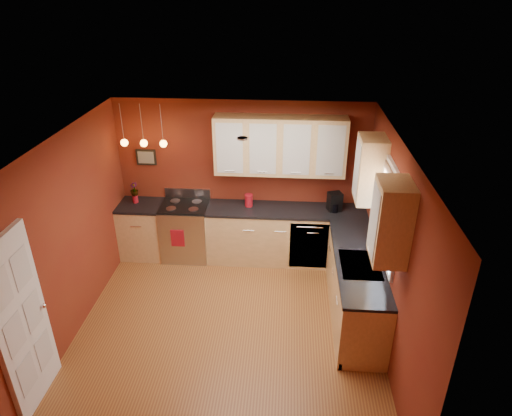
# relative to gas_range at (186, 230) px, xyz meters

# --- Properties ---
(floor) EXTENTS (4.20, 4.20, 0.00)m
(floor) POSITION_rel_gas_range_xyz_m (0.92, -1.80, -0.48)
(floor) COLOR #99612C
(floor) RESTS_ON ground
(ceiling) EXTENTS (4.00, 4.20, 0.02)m
(ceiling) POSITION_rel_gas_range_xyz_m (0.92, -1.80, 2.12)
(ceiling) COLOR beige
(ceiling) RESTS_ON wall_back
(wall_back) EXTENTS (4.00, 0.02, 2.60)m
(wall_back) POSITION_rel_gas_range_xyz_m (0.92, 0.30, 0.82)
(wall_back) COLOR maroon
(wall_back) RESTS_ON floor
(wall_front) EXTENTS (4.00, 0.02, 2.60)m
(wall_front) POSITION_rel_gas_range_xyz_m (0.92, -3.90, 0.82)
(wall_front) COLOR maroon
(wall_front) RESTS_ON floor
(wall_left) EXTENTS (0.02, 4.20, 2.60)m
(wall_left) POSITION_rel_gas_range_xyz_m (-1.08, -1.80, 0.82)
(wall_left) COLOR maroon
(wall_left) RESTS_ON floor
(wall_right) EXTENTS (0.02, 4.20, 2.60)m
(wall_right) POSITION_rel_gas_range_xyz_m (2.92, -1.80, 0.82)
(wall_right) COLOR maroon
(wall_right) RESTS_ON floor
(base_cabinets_back_left) EXTENTS (0.70, 0.60, 0.90)m
(base_cabinets_back_left) POSITION_rel_gas_range_xyz_m (-0.73, -0.00, -0.03)
(base_cabinets_back_left) COLOR #E3B57A
(base_cabinets_back_left) RESTS_ON floor
(base_cabinets_back_right) EXTENTS (2.54, 0.60, 0.90)m
(base_cabinets_back_right) POSITION_rel_gas_range_xyz_m (1.65, -0.00, -0.03)
(base_cabinets_back_right) COLOR #E3B57A
(base_cabinets_back_right) RESTS_ON floor
(base_cabinets_right) EXTENTS (0.60, 2.10, 0.90)m
(base_cabinets_right) POSITION_rel_gas_range_xyz_m (2.62, -1.35, -0.03)
(base_cabinets_right) COLOR #E3B57A
(base_cabinets_right) RESTS_ON floor
(counter_back_left) EXTENTS (0.70, 0.62, 0.04)m
(counter_back_left) POSITION_rel_gas_range_xyz_m (-0.73, -0.00, 0.44)
(counter_back_left) COLOR black
(counter_back_left) RESTS_ON base_cabinets_back_left
(counter_back_right) EXTENTS (2.54, 0.62, 0.04)m
(counter_back_right) POSITION_rel_gas_range_xyz_m (1.65, -0.00, 0.44)
(counter_back_right) COLOR black
(counter_back_right) RESTS_ON base_cabinets_back_right
(counter_right) EXTENTS (0.62, 2.10, 0.04)m
(counter_right) POSITION_rel_gas_range_xyz_m (2.62, -1.35, 0.44)
(counter_right) COLOR black
(counter_right) RESTS_ON base_cabinets_right
(gas_range) EXTENTS (0.76, 0.64, 1.11)m
(gas_range) POSITION_rel_gas_range_xyz_m (0.00, 0.00, 0.00)
(gas_range) COLOR #AFAEB3
(gas_range) RESTS_ON floor
(dishwasher_front) EXTENTS (0.60, 0.02, 0.80)m
(dishwasher_front) POSITION_rel_gas_range_xyz_m (2.02, -0.29, -0.03)
(dishwasher_front) COLOR #AFAEB3
(dishwasher_front) RESTS_ON base_cabinets_back_right
(sink) EXTENTS (0.50, 0.70, 0.33)m
(sink) POSITION_rel_gas_range_xyz_m (2.62, -1.50, 0.43)
(sink) COLOR gray
(sink) RESTS_ON counter_right
(window) EXTENTS (0.06, 1.02, 1.22)m
(window) POSITION_rel_gas_range_xyz_m (2.89, -1.50, 1.21)
(window) COLOR white
(window) RESTS_ON wall_right
(door_left_wall) EXTENTS (0.12, 0.82, 2.05)m
(door_left_wall) POSITION_rel_gas_range_xyz_m (-1.05, -3.00, 0.54)
(door_left_wall) COLOR white
(door_left_wall) RESTS_ON floor
(upper_cabinets_back) EXTENTS (2.00, 0.35, 0.90)m
(upper_cabinets_back) POSITION_rel_gas_range_xyz_m (1.52, 0.12, 1.47)
(upper_cabinets_back) COLOR #E3B57A
(upper_cabinets_back) RESTS_ON wall_back
(upper_cabinets_right) EXTENTS (0.35, 1.95, 0.90)m
(upper_cabinets_right) POSITION_rel_gas_range_xyz_m (2.75, -1.48, 1.47)
(upper_cabinets_right) COLOR #E3B57A
(upper_cabinets_right) RESTS_ON wall_right
(wall_picture) EXTENTS (0.32, 0.03, 0.26)m
(wall_picture) POSITION_rel_gas_range_xyz_m (-0.63, 0.28, 1.17)
(wall_picture) COLOR black
(wall_picture) RESTS_ON wall_back
(pendant_lights) EXTENTS (0.71, 0.11, 0.66)m
(pendant_lights) POSITION_rel_gas_range_xyz_m (-0.53, -0.05, 1.53)
(pendant_lights) COLOR gray
(pendant_lights) RESTS_ON ceiling
(red_canister) EXTENTS (0.13, 0.13, 0.20)m
(red_canister) POSITION_rel_gas_range_xyz_m (1.04, 0.07, 0.56)
(red_canister) COLOR maroon
(red_canister) RESTS_ON counter_back_right
(red_vase) EXTENTS (0.09, 0.09, 0.14)m
(red_vase) POSITION_rel_gas_range_xyz_m (-0.82, 0.06, 0.53)
(red_vase) COLOR maroon
(red_vase) RESTS_ON counter_back_left
(flowers) EXTENTS (0.16, 0.16, 0.23)m
(flowers) POSITION_rel_gas_range_xyz_m (-0.82, 0.06, 0.69)
(flowers) COLOR maroon
(flowers) RESTS_ON red_vase
(coffee_maker) EXTENTS (0.25, 0.25, 0.30)m
(coffee_maker) POSITION_rel_gas_range_xyz_m (2.40, 0.01, 0.60)
(coffee_maker) COLOR black
(coffee_maker) RESTS_ON counter_back_right
(soap_pump) EXTENTS (0.11, 0.11, 0.20)m
(soap_pump) POSITION_rel_gas_range_xyz_m (2.87, -1.57, 0.56)
(soap_pump) COLOR white
(soap_pump) RESTS_ON counter_right
(dish_towel) EXTENTS (0.21, 0.01, 0.29)m
(dish_towel) POSITION_rel_gas_range_xyz_m (-0.07, -0.33, 0.04)
(dish_towel) COLOR maroon
(dish_towel) RESTS_ON gas_range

